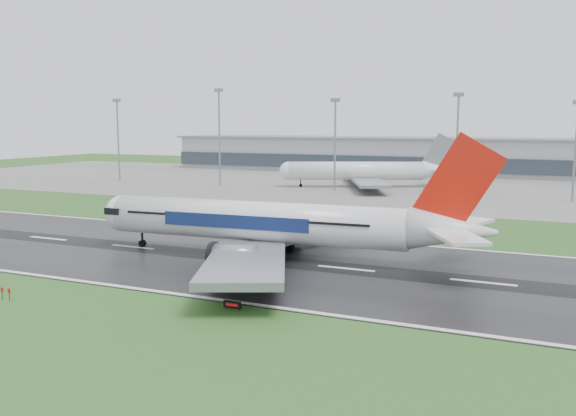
% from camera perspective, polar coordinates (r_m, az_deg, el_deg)
% --- Properties ---
extents(ground, '(520.00, 520.00, 0.00)m').
position_cam_1_polar(ground, '(99.28, -5.51, -4.74)').
color(ground, '#25511D').
rests_on(ground, ground).
extents(runway, '(400.00, 45.00, 0.10)m').
position_cam_1_polar(runway, '(99.27, -5.51, -4.71)').
color(runway, black).
rests_on(runway, ground).
extents(apron, '(400.00, 130.00, 0.08)m').
position_cam_1_polar(apron, '(215.92, 10.78, 2.14)').
color(apron, slate).
rests_on(apron, ground).
extents(terminal, '(240.00, 36.00, 15.00)m').
position_cam_1_polar(terminal, '(274.03, 13.61, 4.87)').
color(terminal, '#93959E').
rests_on(terminal, ground).
extents(main_airliner, '(70.96, 67.97, 19.80)m').
position_cam_1_polar(main_airliner, '(96.42, -0.69, 0.95)').
color(main_airliner, white).
rests_on(main_airliner, runway).
extents(parked_airliner, '(78.68, 76.44, 17.96)m').
position_cam_1_polar(parked_airliner, '(207.93, 7.23, 4.49)').
color(parked_airliner, white).
rests_on(parked_airliner, apron).
extents(runway_sign, '(2.26, 0.98, 1.04)m').
position_cam_1_polar(runway_sign, '(72.16, -5.37, -9.26)').
color(runway_sign, black).
rests_on(runway_sign, ground).
extents(floodmast_0, '(0.64, 0.64, 30.05)m').
position_cam_1_polar(floodmast_0, '(238.86, -15.97, 6.14)').
color(floodmast_0, gray).
rests_on(floodmast_0, ground).
extents(floodmast_1, '(0.64, 0.64, 32.93)m').
position_cam_1_polar(floodmast_1, '(213.29, -6.59, 6.58)').
color(floodmast_1, gray).
rests_on(floodmast_1, ground).
extents(floodmast_2, '(0.64, 0.64, 28.85)m').
position_cam_1_polar(floodmast_2, '(195.33, 4.53, 5.87)').
color(floodmast_2, gray).
rests_on(floodmast_2, ground).
extents(floodmast_3, '(0.64, 0.64, 29.89)m').
position_cam_1_polar(floodmast_3, '(186.37, 15.88, 5.64)').
color(floodmast_3, gray).
rests_on(floodmast_3, ground).
extents(floodmast_4, '(0.64, 0.64, 27.21)m').
position_cam_1_polar(floodmast_4, '(184.90, 25.83, 4.71)').
color(floodmast_4, gray).
rests_on(floodmast_4, ground).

